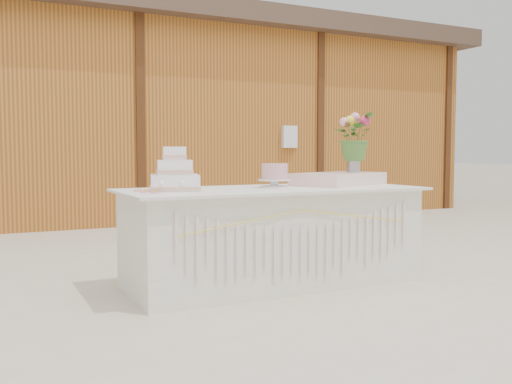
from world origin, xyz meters
TOP-DOWN VIEW (x-y plane):
  - ground at (0.00, 0.00)m, footprint 80.00×80.00m
  - barn at (-0.01, 5.99)m, footprint 12.60×4.60m
  - cake_table at (0.00, -0.00)m, footprint 2.40×1.00m
  - wedding_cake at (-0.79, 0.05)m, footprint 0.44×0.44m
  - pink_cake_stand at (0.04, 0.04)m, footprint 0.27×0.27m
  - satin_runner at (0.72, 0.13)m, footprint 0.96×0.78m
  - flower_vase at (0.90, 0.16)m, footprint 0.11×0.11m
  - bouquet at (0.90, 0.16)m, footprint 0.50×0.49m
  - loose_flowers at (-1.05, 0.03)m, footprint 0.17×0.39m

SIDE VIEW (x-z plane):
  - ground at x=0.00m, z-range 0.00..0.00m
  - cake_table at x=0.00m, z-range 0.00..0.77m
  - loose_flowers at x=-1.05m, z-range 0.77..0.79m
  - satin_runner at x=0.72m, z-range 0.77..0.88m
  - pink_cake_stand at x=0.04m, z-range 0.78..0.97m
  - wedding_cake at x=-0.79m, z-range 0.72..1.04m
  - flower_vase at x=0.90m, z-range 0.88..1.03m
  - bouquet at x=0.90m, z-range 1.03..1.45m
  - barn at x=-0.01m, z-range 0.03..3.33m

